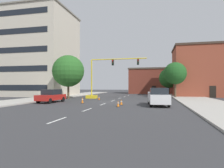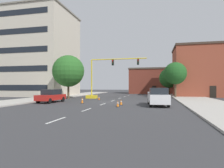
# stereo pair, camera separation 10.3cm
# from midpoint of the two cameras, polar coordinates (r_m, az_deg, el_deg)

# --- Properties ---
(ground_plane) EXTENTS (160.00, 160.00, 0.00)m
(ground_plane) POSITION_cam_midpoint_polar(r_m,az_deg,el_deg) (26.09, -1.03, -5.38)
(ground_plane) COLOR #38383A
(sidewalk_left) EXTENTS (6.00, 56.00, 0.14)m
(sidewalk_left) POSITION_cam_midpoint_polar(r_m,az_deg,el_deg) (38.06, -16.26, -3.72)
(sidewalk_left) COLOR #B2ADA3
(sidewalk_left) RESTS_ON ground_plane
(sidewalk_right) EXTENTS (6.00, 56.00, 0.14)m
(sidewalk_right) POSITION_cam_midpoint_polar(r_m,az_deg,el_deg) (33.86, 23.05, -4.10)
(sidewalk_right) COLOR #B2ADA3
(sidewalk_right) RESTS_ON ground_plane
(lane_stripe_seg_0) EXTENTS (0.16, 2.40, 0.01)m
(lane_stripe_seg_0) POSITION_cam_midpoint_polar(r_m,az_deg,el_deg) (13.02, -16.08, -10.25)
(lane_stripe_seg_0) COLOR silver
(lane_stripe_seg_0) RESTS_ON ground_plane
(lane_stripe_seg_1) EXTENTS (0.16, 2.40, 0.01)m
(lane_stripe_seg_1) POSITION_cam_midpoint_polar(r_m,az_deg,el_deg) (17.99, -7.54, -7.56)
(lane_stripe_seg_1) COLOR silver
(lane_stripe_seg_1) RESTS_ON ground_plane
(lane_stripe_seg_2) EXTENTS (0.16, 2.40, 0.01)m
(lane_stripe_seg_2) POSITION_cam_midpoint_polar(r_m,az_deg,el_deg) (23.20, -2.80, -5.97)
(lane_stripe_seg_2) COLOR silver
(lane_stripe_seg_2) RESTS_ON ground_plane
(lane_stripe_seg_3) EXTENTS (0.16, 2.40, 0.01)m
(lane_stripe_seg_3) POSITION_cam_midpoint_polar(r_m,az_deg,el_deg) (28.51, 0.17, -4.96)
(lane_stripe_seg_3) COLOR silver
(lane_stripe_seg_3) RESTS_ON ground_plane
(lane_stripe_seg_4) EXTENTS (0.16, 2.40, 0.01)m
(lane_stripe_seg_4) POSITION_cam_midpoint_polar(r_m,az_deg,el_deg) (33.89, 2.19, -4.25)
(lane_stripe_seg_4) COLOR silver
(lane_stripe_seg_4) RESTS_ON ground_plane
(lane_stripe_seg_5) EXTENTS (0.16, 2.40, 0.01)m
(lane_stripe_seg_5) POSITION_cam_midpoint_polar(r_m,az_deg,el_deg) (39.30, 3.66, -3.74)
(lane_stripe_seg_5) COLOR silver
(lane_stripe_seg_5) RESTS_ON ground_plane
(lane_stripe_seg_6) EXTENTS (0.16, 2.40, 0.01)m
(lane_stripe_seg_6) POSITION_cam_midpoint_polar(r_m,az_deg,el_deg) (44.73, 4.77, -3.34)
(lane_stripe_seg_6) COLOR silver
(lane_stripe_seg_6) RESTS_ON ground_plane
(building_tall_left) EXTENTS (14.79, 13.08, 18.66)m
(building_tall_left) POSITION_cam_midpoint_polar(r_m,az_deg,el_deg) (46.95, -20.79, 8.25)
(building_tall_left) COLOR beige
(building_tall_left) RESTS_ON ground_plane
(building_brick_center) EXTENTS (13.89, 8.86, 7.10)m
(building_brick_center) POSITION_cam_midpoint_polar(r_m,az_deg,el_deg) (56.45, 12.27, 0.86)
(building_brick_center) COLOR brown
(building_brick_center) RESTS_ON ground_plane
(building_row_right) EXTENTS (13.12, 9.64, 10.40)m
(building_row_right) POSITION_cam_midpoint_polar(r_m,az_deg,el_deg) (44.66, 26.03, 3.38)
(building_row_right) COLOR brown
(building_row_right) RESTS_ON ground_plane
(traffic_signal_gantry) EXTENTS (10.42, 1.20, 6.83)m
(traffic_signal_gantry) POSITION_cam_midpoint_polar(r_m,az_deg,el_deg) (33.45, -3.85, -0.32)
(traffic_signal_gantry) COLOR yellow
(traffic_signal_gantry) RESTS_ON ground_plane
(tree_right_far) EXTENTS (4.62, 4.62, 6.33)m
(tree_right_far) POSITION_cam_midpoint_polar(r_m,az_deg,el_deg) (46.83, 16.47, 1.70)
(tree_right_far) COLOR #4C3823
(tree_right_far) RESTS_ON ground_plane
(tree_right_mid) EXTENTS (4.06, 4.06, 6.52)m
(tree_right_mid) POSITION_cam_midpoint_polar(r_m,az_deg,el_deg) (37.00, 18.12, 3.01)
(tree_right_mid) COLOR brown
(tree_right_mid) RESTS_ON ground_plane
(tree_left_near) EXTENTS (5.39, 5.39, 7.42)m
(tree_left_near) POSITION_cam_midpoint_polar(r_m,az_deg,el_deg) (33.74, -12.87, 3.74)
(tree_left_near) COLOR brown
(tree_left_near) RESTS_ON ground_plane
(pickup_truck_white) EXTENTS (2.46, 5.55, 1.99)m
(pickup_truck_white) POSITION_cam_midpoint_polar(r_m,az_deg,el_deg) (22.06, 13.33, -3.71)
(pickup_truck_white) COLOR white
(pickup_truck_white) RESTS_ON ground_plane
(sedan_red_near_left) EXTENTS (2.15, 4.61, 1.74)m
(sedan_red_near_left) POSITION_cam_midpoint_polar(r_m,az_deg,el_deg) (26.68, -17.62, -3.33)
(sedan_red_near_left) COLOR #B21E19
(sedan_red_near_left) RESTS_ON ground_plane
(traffic_cone_roadside_a) EXTENTS (0.36, 0.36, 0.63)m
(traffic_cone_roadside_a) POSITION_cam_midpoint_polar(r_m,az_deg,el_deg) (20.26, 1.68, -5.90)
(traffic_cone_roadside_a) COLOR black
(traffic_cone_roadside_a) RESTS_ON ground_plane
(traffic_cone_roadside_b) EXTENTS (0.36, 0.36, 0.63)m
(traffic_cone_roadside_b) POSITION_cam_midpoint_polar(r_m,az_deg,el_deg) (22.18, 2.64, -5.43)
(traffic_cone_roadside_b) COLOR black
(traffic_cone_roadside_b) RESTS_ON ground_plane
(traffic_cone_roadside_c) EXTENTS (0.36, 0.36, 0.75)m
(traffic_cone_roadside_c) POSITION_cam_midpoint_polar(r_m,az_deg,el_deg) (24.61, -8.86, -4.80)
(traffic_cone_roadside_c) COLOR black
(traffic_cone_roadside_c) RESTS_ON ground_plane
(traffic_cone_roadside_d) EXTENTS (0.36, 0.36, 0.61)m
(traffic_cone_roadside_d) POSITION_cam_midpoint_polar(r_m,az_deg,el_deg) (30.31, -3.95, -4.13)
(traffic_cone_roadside_d) COLOR black
(traffic_cone_roadside_d) RESTS_ON ground_plane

